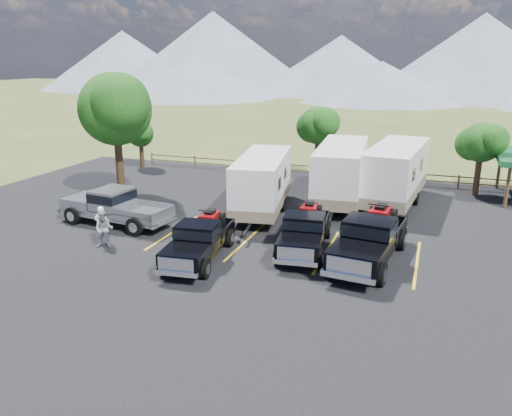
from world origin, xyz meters
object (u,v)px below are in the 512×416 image
(rig_left, at_px, (200,239))
(trailer_center, at_px, (341,173))
(trailer_right, at_px, (396,174))
(pickup_silver, at_px, (115,206))
(person_b, at_px, (104,229))
(rig_center, at_px, (305,230))
(trailer_left, at_px, (262,183))
(rig_right, at_px, (370,238))
(tree_big_nw, at_px, (115,109))
(person_a, at_px, (102,225))

(rig_left, relative_size, trailer_center, 0.57)
(trailer_center, height_order, trailer_right, trailer_right)
(pickup_silver, relative_size, person_b, 3.77)
(trailer_center, relative_size, person_b, 5.83)
(rig_center, distance_m, person_b, 9.40)
(trailer_left, bearing_deg, rig_left, -102.24)
(trailer_left, xyz_separation_m, trailer_center, (3.85, 3.51, 0.15))
(rig_right, bearing_deg, tree_big_nw, 167.90)
(rig_right, height_order, person_a, rig_right)
(trailer_left, bearing_deg, person_a, -136.76)
(rig_center, bearing_deg, rig_right, -14.52)
(pickup_silver, bearing_deg, person_a, 27.94)
(rig_left, bearing_deg, trailer_right, 51.42)
(pickup_silver, bearing_deg, trailer_right, 129.80)
(rig_right, bearing_deg, trailer_left, 148.34)
(person_a, bearing_deg, trailer_left, -144.92)
(trailer_left, xyz_separation_m, trailer_right, (7.01, 4.36, 0.16))
(tree_big_nw, bearing_deg, trailer_left, -0.99)
(rig_right, bearing_deg, rig_center, 178.66)
(rig_center, bearing_deg, trailer_center, 82.54)
(rig_left, distance_m, person_a, 5.25)
(rig_right, xyz_separation_m, trailer_left, (-6.81, 5.29, 0.64))
(tree_big_nw, height_order, rig_left, tree_big_nw)
(tree_big_nw, distance_m, trailer_left, 10.44)
(trailer_right, height_order, person_a, trailer_right)
(trailer_center, bearing_deg, rig_center, -95.32)
(trailer_left, distance_m, trailer_center, 5.22)
(pickup_silver, bearing_deg, rig_right, 93.81)
(trailer_left, bearing_deg, trailer_right, 21.98)
(rig_center, relative_size, pickup_silver, 0.91)
(rig_left, bearing_deg, person_b, 176.40)
(rig_center, distance_m, pickup_silver, 10.41)
(tree_big_nw, distance_m, person_a, 9.81)
(rig_left, relative_size, pickup_silver, 0.88)
(rig_right, height_order, trailer_left, trailer_left)
(rig_left, xyz_separation_m, trailer_left, (0.31, 7.55, 0.80))
(rig_center, xyz_separation_m, person_b, (-8.92, -2.95, -0.06))
(trailer_right, bearing_deg, trailer_center, -159.22)
(rig_left, xyz_separation_m, pickup_silver, (-6.31, 2.74, 0.10))
(tree_big_nw, relative_size, rig_center, 1.29)
(rig_left, bearing_deg, trailer_center, 62.37)
(rig_left, distance_m, rig_center, 4.88)
(rig_left, height_order, trailer_center, trailer_center)
(rig_right, xyz_separation_m, trailer_right, (0.21, 9.65, 0.80))
(rig_left, height_order, person_a, rig_left)
(trailer_left, bearing_deg, tree_big_nw, 169.11)
(rig_right, xyz_separation_m, trailer_center, (-2.96, 8.80, 0.79))
(trailer_center, relative_size, trailer_right, 0.99)
(rig_right, distance_m, trailer_left, 8.65)
(rig_left, height_order, person_b, rig_left)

